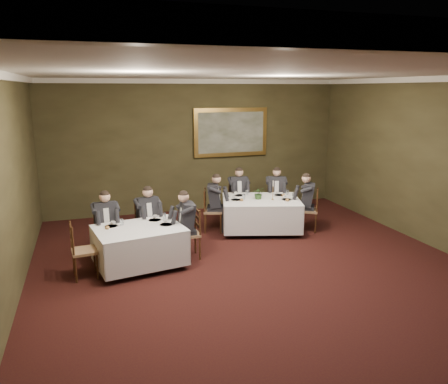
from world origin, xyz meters
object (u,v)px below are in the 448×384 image
diner_sec_endright (188,233)px  chair_main_endleft (213,219)px  table_main (261,212)px  diner_main_endleft (213,210)px  chair_main_endright (308,219)px  candlestick (273,192)px  chair_sec_backright (148,236)px  chair_main_backleft (238,209)px  diner_main_backright (276,200)px  chair_sec_endright (189,244)px  painting (231,132)px  diner_main_endright (308,209)px  centerpiece (259,193)px  chair_sec_endleft (85,262)px  table_second (139,244)px  diner_main_backleft (238,200)px  diner_sec_backleft (106,232)px  diner_sec_backright (148,226)px  chair_sec_backleft (107,243)px  chair_main_backright (275,208)px

diner_sec_endright → chair_main_endleft: bearing=-31.3°
table_main → diner_main_endleft: size_ratio=1.55×
chair_main_endright → candlestick: 1.08m
chair_sec_backright → candlestick: size_ratio=2.17×
chair_main_backleft → diner_main_backright: bearing=170.0°
chair_sec_endright → painting: painting is taller
diner_main_endright → centerpiece: (-1.13, 0.32, 0.40)m
chair_main_endleft → diner_main_endleft: bearing=90.0°
chair_sec_backright → chair_sec_endleft: size_ratio=1.00×
diner_main_backright → diner_main_endleft: size_ratio=1.00×
table_second → diner_sec_endright: size_ratio=1.31×
chair_main_backleft → diner_main_backleft: 0.23m
chair_main_backleft → chair_sec_endright: 2.79m
diner_sec_backleft → diner_sec_backright: bearing=-176.3°
table_second → diner_main_backright: diner_main_backright is taller
chair_main_backleft → chair_main_endleft: same height
chair_main_endleft → candlestick: (1.31, -0.45, 0.65)m
diner_main_endright → diner_sec_backright: 3.76m
table_main → chair_sec_endright: chair_sec_endright is taller
diner_main_backright → diner_sec_backright: (-3.40, -1.18, 0.00)m
chair_sec_backright → centerpiece: size_ratio=3.36×
diner_sec_backleft → painting: bearing=-147.4°
table_main → chair_sec_backleft: (-3.52, -0.58, -0.17)m
chair_main_backright → painting: bearing=-44.8°
chair_sec_backleft → diner_sec_backleft: bearing=90.0°
diner_main_endright → chair_sec_backright: diner_main_endright is taller
chair_main_backright → diner_main_endright: (0.36, -1.05, 0.23)m
diner_main_backleft → centerpiece: size_ratio=4.52×
diner_main_endleft → painting: (1.07, 1.92, 1.59)m
diner_main_endleft → diner_sec_backright: bearing=-46.9°
centerpiece → painting: bearing=88.6°
table_second → chair_sec_endleft: chair_sec_endleft is taller
diner_main_endright → chair_sec_backright: 3.77m
diner_sec_backleft → diner_sec_endright: bearing=154.2°
chair_sec_backright → chair_main_backright: bearing=-172.1°
table_second → chair_sec_endleft: size_ratio=1.77×
diner_sec_backright → diner_sec_backleft: bearing=-1.4°
diner_main_endright → diner_sec_endright: bearing=134.9°
candlestick → diner_sec_backright: bearing=-174.0°
painting → diner_main_endleft: bearing=-119.2°
chair_main_endleft → diner_sec_backleft: size_ratio=0.74×
painting → chair_main_backleft: bearing=-99.7°
diner_main_endleft → diner_main_endright: same height
diner_main_backright → painting: 2.29m
chair_sec_endright → centerpiece: size_ratio=3.36×
chair_sec_backleft → chair_sec_backright: (0.83, 0.14, 0.00)m
chair_sec_endright → diner_sec_endright: size_ratio=0.74×
table_main → chair_sec_backright: (-2.69, -0.44, -0.17)m
diner_sec_backright → candlestick: 2.96m
table_second → diner_main_endleft: diner_main_endleft is taller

